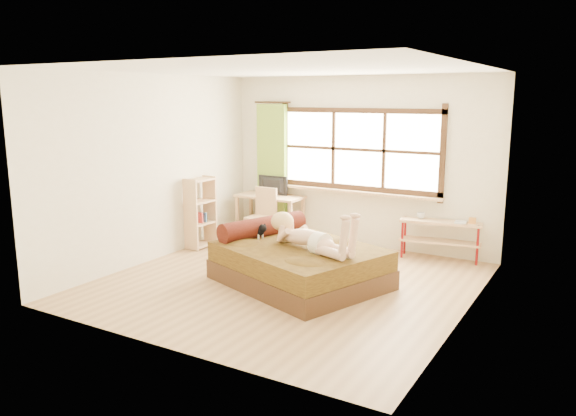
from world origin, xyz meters
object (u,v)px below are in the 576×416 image
Objects in this scene: kitten at (257,229)px; pipe_shelf at (441,231)px; desk at (270,201)px; bed at (297,263)px; bookshelf at (200,212)px; woman at (309,226)px; chair at (263,212)px.

kitten is 2.76m from pipe_shelf.
pipe_shelf is (2.91, 0.12, -0.20)m from desk.
desk is at bearing 150.03° from bed.
desk is 2.92m from pipe_shelf.
bookshelf reaches higher than desk.
pipe_shelf is at bearing 76.21° from bed.
woman is 2.53m from bookshelf.
desk reaches higher than pipe_shelf.
woman is at bearing -16.55° from bookshelf.
bookshelf is at bearing 176.02° from kitten.
desk is 1.03× the size of bookshelf.
bookshelf reaches higher than chair.
bed is 2.06× the size of desk.
kitten is at bearing -21.31° from bookshelf.
bed is 2.39m from pipe_shelf.
kitten reaches higher than desk.
desk is 0.40m from chair.
bookshelf is at bearing -117.76° from desk.
chair is at bearing 156.70° from woman.
bookshelf is (-2.39, 0.81, -0.22)m from woman.
bed is at bearing -179.18° from woman.
pipe_shelf is at bearing 81.12° from woman.
bed is 2.14× the size of bookshelf.
woman reaches higher than kitten.
bed reaches higher than desk.
kitten is (-0.87, 0.15, -0.18)m from woman.
bed is at bearing 12.43° from kitten.
desk is (-1.80, 1.94, -0.16)m from woman.
desk is at bearing 152.33° from woman.
desk is at bearing 64.56° from bookshelf.
bed is 0.56m from woman.
chair is at bearing 154.42° from bed.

